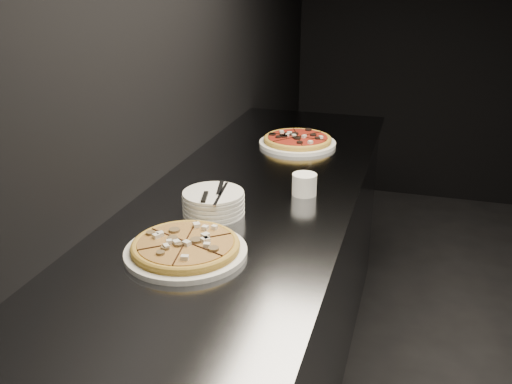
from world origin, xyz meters
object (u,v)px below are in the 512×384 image
(pizza_mushroom, at_px, (186,248))
(ramekin, at_px, (304,184))
(counter, at_px, (251,303))
(pizza_tomato, at_px, (298,140))
(cutlery, at_px, (214,193))
(plate_stack, at_px, (214,203))

(pizza_mushroom, distance_m, ramekin, 0.58)
(counter, distance_m, pizza_tomato, 0.77)
(ramekin, bearing_deg, pizza_tomato, 104.90)
(counter, distance_m, cutlery, 0.58)
(cutlery, bearing_deg, ramekin, 33.04)
(counter, bearing_deg, ramekin, 12.73)
(counter, height_order, cutlery, cutlery)
(counter, distance_m, plate_stack, 0.54)
(pizza_tomato, xyz_separation_m, cutlery, (-0.09, -0.82, 0.06))
(counter, xyz_separation_m, cutlery, (-0.06, -0.22, 0.54))
(pizza_mushroom, distance_m, plate_stack, 0.29)
(ramekin, bearing_deg, cutlery, -133.08)
(pizza_tomato, distance_m, cutlery, 0.83)
(pizza_tomato, height_order, plate_stack, plate_stack)
(plate_stack, bearing_deg, cutlery, -62.38)
(plate_stack, height_order, ramekin, ramekin)
(pizza_mushroom, xyz_separation_m, cutlery, (-0.02, 0.27, 0.06))
(counter, height_order, plate_stack, plate_stack)
(counter, relative_size, pizza_mushroom, 6.17)
(cutlery, bearing_deg, pizza_mushroom, -100.55)
(cutlery, bearing_deg, pizza_tomato, 69.82)
(pizza_mushroom, height_order, plate_stack, plate_stack)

